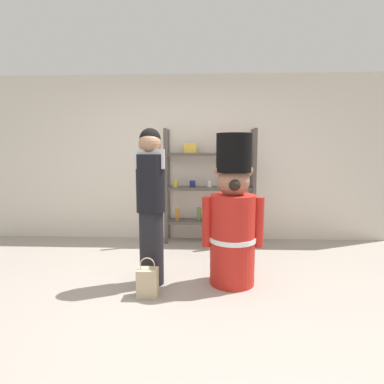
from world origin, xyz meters
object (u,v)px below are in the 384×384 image
(teddy_bear_guard, at_px, (233,218))
(shopping_bag, at_px, (148,282))
(person_shopper, at_px, (151,201))
(merchandise_shelf, at_px, (210,185))

(teddy_bear_guard, xyz_separation_m, shopping_bag, (-0.86, -0.36, -0.57))
(teddy_bear_guard, distance_m, person_shopper, 0.89)
(teddy_bear_guard, xyz_separation_m, person_shopper, (-0.87, -0.04, 0.18))
(merchandise_shelf, xyz_separation_m, shopping_bag, (-0.62, -1.97, -0.75))
(merchandise_shelf, bearing_deg, shopping_bag, -107.56)
(merchandise_shelf, distance_m, shopping_bag, 2.20)
(person_shopper, relative_size, shopping_bag, 4.18)
(person_shopper, bearing_deg, teddy_bear_guard, 2.76)
(teddy_bear_guard, distance_m, shopping_bag, 1.09)
(merchandise_shelf, relative_size, person_shopper, 1.06)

